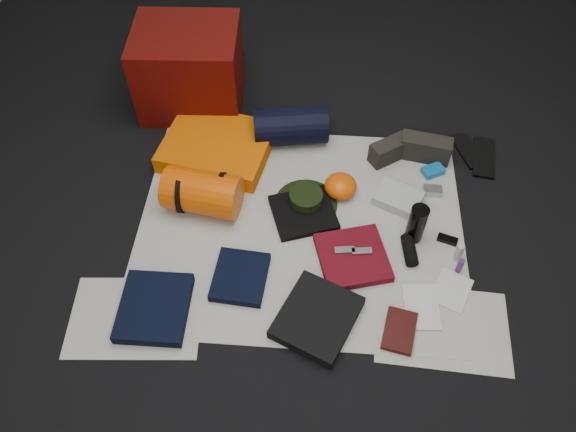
# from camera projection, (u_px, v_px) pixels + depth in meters

# --- Properties ---
(floor) EXTENTS (4.50, 4.50, 0.02)m
(floor) POSITION_uv_depth(u_px,v_px,m) (301.00, 228.00, 2.80)
(floor) COLOR black
(floor) RESTS_ON ground
(newspaper_mat) EXTENTS (1.60, 1.30, 0.01)m
(newspaper_mat) POSITION_uv_depth(u_px,v_px,m) (301.00, 226.00, 2.79)
(newspaper_mat) COLOR beige
(newspaper_mat) RESTS_ON floor
(newspaper_sheet_front_left) EXTENTS (0.61, 0.44, 0.00)m
(newspaper_sheet_front_left) POSITION_uv_depth(u_px,v_px,m) (136.00, 317.00, 2.48)
(newspaper_sheet_front_left) COLOR beige
(newspaper_sheet_front_left) RESTS_ON floor
(newspaper_sheet_front_right) EXTENTS (0.60, 0.43, 0.00)m
(newspaper_sheet_front_right) POSITION_uv_depth(u_px,v_px,m) (442.00, 327.00, 2.46)
(newspaper_sheet_front_right) COLOR beige
(newspaper_sheet_front_right) RESTS_ON floor
(red_cabinet) EXTENTS (0.59, 0.50, 0.47)m
(red_cabinet) POSITION_uv_depth(u_px,v_px,m) (189.00, 69.00, 3.16)
(red_cabinet) COLOR #4E0905
(red_cabinet) RESTS_ON floor
(sleeping_pad) EXTENTS (0.63, 0.55, 0.10)m
(sleeping_pad) POSITION_uv_depth(u_px,v_px,m) (217.00, 147.00, 3.04)
(sleeping_pad) COLOR #E05D02
(sleeping_pad) RESTS_ON newspaper_mat
(stuff_sack) EXTENTS (0.40, 0.27, 0.22)m
(stuff_sack) POSITION_uv_depth(u_px,v_px,m) (202.00, 193.00, 2.77)
(stuff_sack) COLOR #CC4703
(stuff_sack) RESTS_ON newspaper_mat
(sack_strap_left) EXTENTS (0.02, 0.22, 0.22)m
(sack_strap_left) POSITION_uv_depth(u_px,v_px,m) (182.00, 192.00, 2.78)
(sack_strap_left) COLOR black
(sack_strap_left) RESTS_ON newspaper_mat
(sack_strap_right) EXTENTS (0.03, 0.22, 0.22)m
(sack_strap_right) POSITION_uv_depth(u_px,v_px,m) (222.00, 194.00, 2.77)
(sack_strap_right) COLOR black
(sack_strap_right) RESTS_ON newspaper_mat
(navy_duffel) EXTENTS (0.43, 0.27, 0.21)m
(navy_duffel) POSITION_uv_depth(u_px,v_px,m) (291.00, 126.00, 3.06)
(navy_duffel) COLOR black
(navy_duffel) RESTS_ON newspaper_mat
(boonie_brim) EXTENTS (0.33, 0.33, 0.01)m
(boonie_brim) POSITION_uv_depth(u_px,v_px,m) (306.00, 204.00, 2.86)
(boonie_brim) COLOR black
(boonie_brim) RESTS_ON newspaper_mat
(boonie_crown) EXTENTS (0.17, 0.17, 0.07)m
(boonie_crown) POSITION_uv_depth(u_px,v_px,m) (306.00, 199.00, 2.83)
(boonie_crown) COLOR black
(boonie_crown) RESTS_ON boonie_brim
(hiking_boot_left) EXTENTS (0.25, 0.21, 0.12)m
(hiking_boot_left) POSITION_uv_depth(u_px,v_px,m) (391.00, 150.00, 3.02)
(hiking_boot_left) COLOR black
(hiking_boot_left) RESTS_ON newspaper_mat
(hiking_boot_right) EXTENTS (0.28, 0.15, 0.13)m
(hiking_boot_right) POSITION_uv_depth(u_px,v_px,m) (425.00, 148.00, 3.01)
(hiking_boot_right) COLOR black
(hiking_boot_right) RESTS_ON newspaper_mat
(flip_flop_left) EXTENTS (0.18, 0.28, 0.01)m
(flip_flop_left) POSITION_uv_depth(u_px,v_px,m) (467.00, 151.00, 3.09)
(flip_flop_left) COLOR black
(flip_flop_left) RESTS_ON floor
(flip_flop_right) EXTENTS (0.15, 0.31, 0.02)m
(flip_flop_right) POSITION_uv_depth(u_px,v_px,m) (484.00, 158.00, 3.06)
(flip_flop_right) COLOR black
(flip_flop_right) RESTS_ON floor
(trousers_navy_a) EXTENTS (0.30, 0.34, 0.05)m
(trousers_navy_a) POSITION_uv_depth(u_px,v_px,m) (154.00, 308.00, 2.48)
(trousers_navy_a) COLOR black
(trousers_navy_a) RESTS_ON newspaper_mat
(trousers_navy_b) EXTENTS (0.26, 0.29, 0.04)m
(trousers_navy_b) POSITION_uv_depth(u_px,v_px,m) (240.00, 277.00, 2.58)
(trousers_navy_b) COLOR black
(trousers_navy_b) RESTS_ON newspaper_mat
(trousers_charcoal) EXTENTS (0.42, 0.45, 0.05)m
(trousers_charcoal) POSITION_uv_depth(u_px,v_px,m) (317.00, 317.00, 2.45)
(trousers_charcoal) COLOR black
(trousers_charcoal) RESTS_ON newspaper_mat
(black_tshirt) EXTENTS (0.38, 0.36, 0.03)m
(black_tshirt) POSITION_uv_depth(u_px,v_px,m) (303.00, 213.00, 2.81)
(black_tshirt) COLOR black
(black_tshirt) RESTS_ON newspaper_mat
(red_shirt) EXTENTS (0.39, 0.39, 0.04)m
(red_shirt) POSITION_uv_depth(u_px,v_px,m) (353.00, 257.00, 2.65)
(red_shirt) COLOR #590913
(red_shirt) RESTS_ON newspaper_mat
(orange_stuff_sack) EXTENTS (0.22, 0.22, 0.11)m
(orange_stuff_sack) POSITION_uv_depth(u_px,v_px,m) (340.00, 186.00, 2.87)
(orange_stuff_sack) COLOR #CC4703
(orange_stuff_sack) RESTS_ON newspaper_mat
(first_aid_pouch) EXTENTS (0.27, 0.25, 0.06)m
(first_aid_pouch) POSITION_uv_depth(u_px,v_px,m) (398.00, 198.00, 2.85)
(first_aid_pouch) COLOR #9AA29A
(first_aid_pouch) RESTS_ON newspaper_mat
(water_bottle) EXTENTS (0.10, 0.10, 0.22)m
(water_bottle) POSITION_uv_depth(u_px,v_px,m) (417.00, 224.00, 2.66)
(water_bottle) COLOR black
(water_bottle) RESTS_ON newspaper_mat
(speaker) EXTENTS (0.08, 0.16, 0.06)m
(speaker) POSITION_uv_depth(u_px,v_px,m) (409.00, 250.00, 2.66)
(speaker) COLOR black
(speaker) RESTS_ON newspaper_mat
(compact_camera) EXTENTS (0.10, 0.06, 0.04)m
(compact_camera) POSITION_uv_depth(u_px,v_px,m) (432.00, 191.00, 2.90)
(compact_camera) COLOR #AAAAAF
(compact_camera) RESTS_ON newspaper_mat
(cyan_case) EXTENTS (0.13, 0.12, 0.04)m
(cyan_case) POSITION_uv_depth(u_px,v_px,m) (433.00, 171.00, 2.98)
(cyan_case) COLOR #10689D
(cyan_case) RESTS_ON newspaper_mat
(toiletry_purple) EXTENTS (0.04, 0.04, 0.08)m
(toiletry_purple) POSITION_uv_depth(u_px,v_px,m) (460.00, 266.00, 2.59)
(toiletry_purple) COLOR #462069
(toiletry_purple) RESTS_ON newspaper_mat
(toiletry_clear) EXTENTS (0.04, 0.04, 0.10)m
(toiletry_clear) POSITION_uv_depth(u_px,v_px,m) (459.00, 252.00, 2.63)
(toiletry_clear) COLOR #9FA3A0
(toiletry_clear) RESTS_ON newspaper_mat
(paperback_book) EXTENTS (0.17, 0.22, 0.03)m
(paperback_book) POSITION_uv_depth(u_px,v_px,m) (399.00, 331.00, 2.43)
(paperback_book) COLOR black
(paperback_book) RESTS_ON newspaper_mat
(map_booklet) EXTENTS (0.17, 0.24, 0.01)m
(map_booklet) POSITION_uv_depth(u_px,v_px,m) (421.00, 307.00, 2.50)
(map_booklet) COLOR beige
(map_booklet) RESTS_ON newspaper_mat
(map_printout) EXTENTS (0.22, 0.24, 0.01)m
(map_printout) POSITION_uv_depth(u_px,v_px,m) (451.00, 290.00, 2.56)
(map_printout) COLOR beige
(map_printout) RESTS_ON newspaper_mat
(sunglasses) EXTENTS (0.10, 0.07, 0.02)m
(sunglasses) POSITION_uv_depth(u_px,v_px,m) (447.00, 239.00, 2.72)
(sunglasses) COLOR black
(sunglasses) RESTS_ON newspaper_mat
(key_cluster) EXTENTS (0.09, 0.09, 0.01)m
(key_cluster) POSITION_uv_depth(u_px,v_px,m) (149.00, 307.00, 2.50)
(key_cluster) COLOR #AAAAAF
(key_cluster) RESTS_ON newspaper_mat
(tape_roll) EXTENTS (0.05, 0.05, 0.04)m
(tape_roll) POSITION_uv_depth(u_px,v_px,m) (308.00, 204.00, 2.81)
(tape_roll) COLOR white
(tape_roll) RESTS_ON black_tshirt
(energy_bar_a) EXTENTS (0.10, 0.05, 0.01)m
(energy_bar_a) POSITION_uv_depth(u_px,v_px,m) (345.00, 250.00, 2.64)
(energy_bar_a) COLOR #AAAAAF
(energy_bar_a) RESTS_ON red_shirt
(energy_bar_b) EXTENTS (0.10, 0.05, 0.01)m
(energy_bar_b) POSITION_uv_depth(u_px,v_px,m) (362.00, 251.00, 2.63)
(energy_bar_b) COLOR #AAAAAF
(energy_bar_b) RESTS_ON red_shirt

